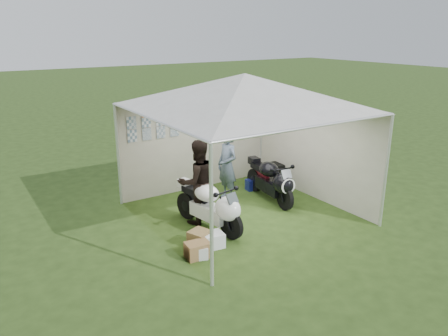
{
  "coord_description": "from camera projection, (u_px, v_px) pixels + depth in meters",
  "views": [
    {
      "loc": [
        -5.06,
        -7.1,
        3.82
      ],
      "look_at": [
        -0.26,
        0.35,
        1.0
      ],
      "focal_mm": 35.0,
      "sensor_mm": 36.0,
      "label": 1
    }
  ],
  "objects": [
    {
      "name": "crate_0",
      "position": [
        212.0,
        240.0,
        7.99
      ],
      "size": [
        0.45,
        0.37,
        0.27
      ],
      "primitive_type": "cube",
      "rotation": [
        0.0,
        0.0,
        -0.12
      ],
      "color": "silver",
      "rests_on": "ground"
    },
    {
      "name": "equipment_box",
      "position": [
        271.0,
        174.0,
        11.18
      ],
      "size": [
        0.56,
        0.46,
        0.54
      ],
      "primitive_type": "cube",
      "rotation": [
        0.0,
        0.0,
        -0.06
      ],
      "color": "black",
      "rests_on": "ground"
    },
    {
      "name": "motorcycle_white",
      "position": [
        212.0,
        205.0,
        8.59
      ],
      "size": [
        0.62,
        1.88,
        0.93
      ],
      "rotation": [
        0.0,
        0.0,
        0.18
      ],
      "color": "black",
      "rests_on": "ground"
    },
    {
      "name": "crate_1",
      "position": [
        200.0,
        239.0,
        8.0
      ],
      "size": [
        0.45,
        0.45,
        0.31
      ],
      "primitive_type": "cube",
      "rotation": [
        0.0,
        0.0,
        0.37
      ],
      "color": "olive",
      "rests_on": "ground"
    },
    {
      "name": "crate_2",
      "position": [
        199.0,
        252.0,
        7.61
      ],
      "size": [
        0.37,
        0.34,
        0.22
      ],
      "primitive_type": "cube",
      "rotation": [
        0.0,
        0.0,
        -0.34
      ],
      "color": "silver",
      "rests_on": "ground"
    },
    {
      "name": "crate_3",
      "position": [
        198.0,
        250.0,
        7.63
      ],
      "size": [
        0.44,
        0.34,
        0.28
      ],
      "primitive_type": "cube",
      "rotation": [
        0.0,
        0.0,
        -0.09
      ],
      "color": "brown",
      "rests_on": "ground"
    },
    {
      "name": "person_dark_jacket",
      "position": [
        198.0,
        182.0,
        8.82
      ],
      "size": [
        0.91,
        0.75,
        1.75
      ],
      "primitive_type": "imported",
      "rotation": [
        0.0,
        0.0,
        3.04
      ],
      "color": "black",
      "rests_on": "ground"
    },
    {
      "name": "canopy_tent",
      "position": [
        244.0,
        95.0,
        8.7
      ],
      "size": [
        5.66,
        5.66,
        3.0
      ],
      "color": "silver",
      "rests_on": "ground"
    },
    {
      "name": "ground",
      "position": [
        243.0,
        214.0,
        9.46
      ],
      "size": [
        80.0,
        80.0,
        0.0
      ],
      "primitive_type": "plane",
      "color": "#283F15",
      "rests_on": "ground"
    },
    {
      "name": "paddock_stand",
      "position": [
        253.0,
        184.0,
        10.87
      ],
      "size": [
        0.38,
        0.27,
        0.27
      ],
      "primitive_type": "cube",
      "rotation": [
        0.0,
        0.0,
        -0.12
      ],
      "color": "#2430BF",
      "rests_on": "ground"
    },
    {
      "name": "person_blue_jacket",
      "position": [
        227.0,
        166.0,
        10.04
      ],
      "size": [
        0.42,
        0.62,
        1.65
      ],
      "primitive_type": "imported",
      "rotation": [
        0.0,
        0.0,
        -1.52
      ],
      "color": "slate",
      "rests_on": "ground"
    },
    {
      "name": "motorcycle_black",
      "position": [
        272.0,
        180.0,
        10.02
      ],
      "size": [
        0.56,
        1.89,
        0.93
      ],
      "rotation": [
        0.0,
        0.0,
        -0.12
      ],
      "color": "black",
      "rests_on": "ground"
    }
  ]
}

